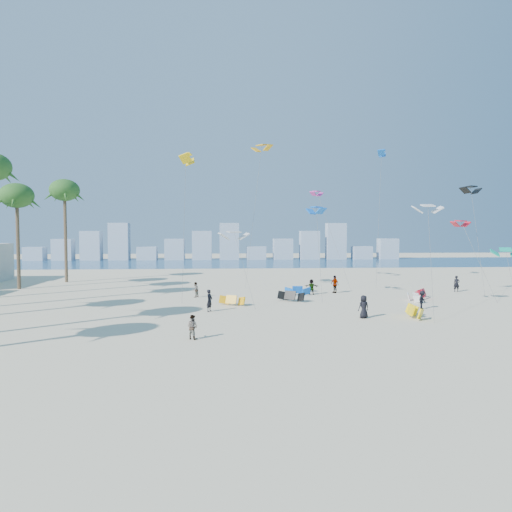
{
  "coord_description": "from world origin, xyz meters",
  "views": [
    {
      "loc": [
        0.11,
        -25.84,
        6.83
      ],
      "look_at": [
        3.0,
        16.0,
        4.5
      ],
      "focal_mm": 32.98,
      "sensor_mm": 36.0,
      "label": 1
    }
  ],
  "objects": [
    {
      "name": "kitesurfer_mid",
      "position": [
        -1.86,
        3.44,
        0.77
      ],
      "size": [
        0.94,
        0.89,
        1.54
      ],
      "primitive_type": "imported",
      "rotation": [
        0.0,
        0.0,
        2.58
      ],
      "color": "gray",
      "rests_on": "ground"
    },
    {
      "name": "distant_skyline",
      "position": [
        -1.19,
        82.0,
        3.09
      ],
      "size": [
        85.0,
        3.0,
        8.4
      ],
      "color": "#9EADBF",
      "rests_on": "ground"
    },
    {
      "name": "kitesurfers_far",
      "position": [
        11.61,
        19.08,
        0.85
      ],
      "size": [
        29.38,
        15.56,
        1.91
      ],
      "color": "black",
      "rests_on": "ground"
    },
    {
      "name": "grounded_kites",
      "position": [
        11.29,
        17.0,
        0.44
      ],
      "size": [
        21.79,
        15.44,
        0.93
      ],
      "color": "orange",
      "rests_on": "ground"
    },
    {
      "name": "ground",
      "position": [
        0.0,
        0.0,
        0.0
      ],
      "size": [
        220.0,
        220.0,
        0.0
      ],
      "primitive_type": "plane",
      "color": "beige",
      "rests_on": "ground"
    },
    {
      "name": "kitesurfer_near",
      "position": [
        -1.09,
        13.36,
        0.92
      ],
      "size": [
        0.71,
        0.8,
        1.85
      ],
      "primitive_type": "imported",
      "rotation": [
        0.0,
        0.0,
        1.09
      ],
      "color": "black",
      "rests_on": "ground"
    },
    {
      "name": "ocean",
      "position": [
        0.0,
        72.0,
        0.01
      ],
      "size": [
        220.0,
        220.0,
        0.0
      ],
      "primitive_type": "plane",
      "color": "navy",
      "rests_on": "ground"
    },
    {
      "name": "flying_kites",
      "position": [
        11.67,
        24.16,
        11.66
      ],
      "size": [
        34.56,
        27.32,
        17.66
      ],
      "color": "silver",
      "rests_on": "ground"
    }
  ]
}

